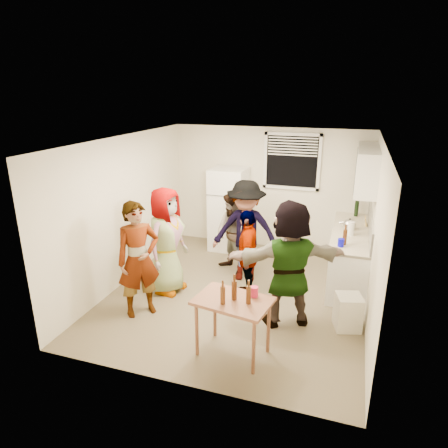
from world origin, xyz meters
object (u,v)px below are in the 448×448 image
(refrigerator, at_px, (229,209))
(guest_orange, at_px, (286,321))
(kettle, at_px, (349,229))
(beer_bottle_table, at_px, (234,299))
(wine_bottle, at_px, (356,216))
(guest_stripe, at_px, (142,312))
(blue_cup, at_px, (340,246))
(guest_black, at_px, (246,296))
(red_cup, at_px, (254,296))
(guest_back_left, at_px, (232,272))
(serving_table, at_px, (233,353))
(guest_grey, at_px, (169,290))
(trash_bin, at_px, (348,312))
(guest_back_right, at_px, (245,278))
(beer_bottle_counter, at_px, (344,244))

(refrigerator, xyz_separation_m, guest_orange, (1.66, -2.46, -0.85))
(kettle, bearing_deg, beer_bottle_table, -94.07)
(refrigerator, relative_size, wine_bottle, 5.54)
(kettle, xyz_separation_m, guest_orange, (-0.74, -1.80, -0.90))
(guest_stripe, bearing_deg, guest_orange, -35.57)
(refrigerator, bearing_deg, blue_cup, -33.48)
(guest_black, bearing_deg, blue_cup, 92.51)
(red_cup, height_order, guest_back_left, red_cup)
(serving_table, distance_m, guest_black, 1.51)
(guest_black, bearing_deg, guest_grey, -93.44)
(refrigerator, height_order, kettle, refrigerator)
(serving_table, xyz_separation_m, guest_grey, (-1.52, 1.28, 0.00))
(guest_stripe, xyz_separation_m, guest_orange, (2.11, 0.42, 0.00))
(blue_cup, bearing_deg, guest_orange, -124.39)
(trash_bin, distance_m, guest_black, 1.67)
(refrigerator, bearing_deg, wine_bottle, 4.03)
(beer_bottle_table, xyz_separation_m, guest_back_right, (-0.42, 2.08, -0.77))
(refrigerator, height_order, guest_back_right, refrigerator)
(refrigerator, bearing_deg, guest_orange, -55.98)
(guest_grey, xyz_separation_m, guest_stripe, (-0.07, -0.77, 0.00))
(kettle, relative_size, trash_bin, 0.50)
(beer_bottle_counter, relative_size, blue_cup, 1.89)
(beer_bottle_table, height_order, red_cup, beer_bottle_table)
(beer_bottle_counter, height_order, guest_orange, beer_bottle_counter)
(blue_cup, xyz_separation_m, guest_grey, (-2.68, -0.59, -0.90))
(wine_bottle, distance_m, guest_orange, 2.91)
(guest_back_right, bearing_deg, guest_orange, -56.12)
(guest_grey, relative_size, guest_black, 1.21)
(serving_table, distance_m, guest_stripe, 1.67)
(red_cup, xyz_separation_m, guest_grey, (-1.75, 1.12, -0.77))
(red_cup, bearing_deg, guest_grey, 147.20)
(trash_bin, relative_size, guest_back_right, 0.28)
(trash_bin, bearing_deg, refrigerator, 136.85)
(refrigerator, bearing_deg, guest_stripe, -98.97)
(beer_bottle_table, bearing_deg, trash_bin, 37.44)
(guest_back_right, height_order, guest_orange, guest_back_right)
(beer_bottle_counter, bearing_deg, guest_black, -161.43)
(guest_back_left, xyz_separation_m, guest_orange, (1.23, -1.35, 0.00))
(serving_table, height_order, guest_black, serving_table)
(guest_grey, height_order, guest_black, guest_grey)
(beer_bottle_table, distance_m, guest_back_left, 2.51)
(guest_stripe, relative_size, guest_back_left, 1.17)
(serving_table, bearing_deg, refrigerator, 108.49)
(serving_table, xyz_separation_m, guest_back_right, (-0.41, 2.09, 0.00))
(kettle, distance_m, guest_back_left, 2.22)
(guest_grey, relative_size, guest_orange, 0.96)
(blue_cup, bearing_deg, trash_bin, -76.31)
(kettle, xyz_separation_m, guest_black, (-1.49, -1.25, -0.90))
(refrigerator, relative_size, kettle, 6.80)
(trash_bin, bearing_deg, beer_bottle_counter, 99.25)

